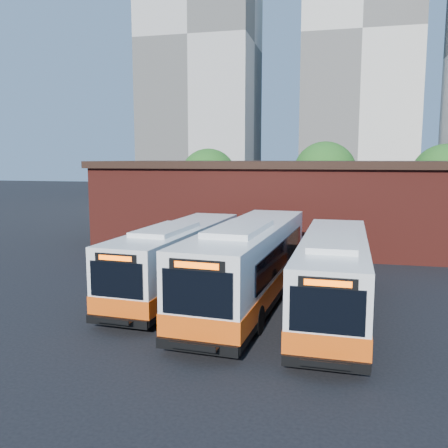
% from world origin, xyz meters
% --- Properties ---
extents(ground, '(220.00, 220.00, 0.00)m').
position_xyz_m(ground, '(0.00, 0.00, 0.00)').
color(ground, black).
extents(bus_midwest, '(3.44, 12.77, 3.44)m').
position_xyz_m(bus_midwest, '(-4.31, 5.28, 1.56)').
color(bus_midwest, white).
rests_on(bus_midwest, ground).
extents(bus_mideast, '(3.88, 14.09, 3.79)m').
position_xyz_m(bus_mideast, '(-0.57, 4.17, 1.72)').
color(bus_mideast, white).
rests_on(bus_mideast, ground).
extents(bus_east, '(2.99, 12.91, 3.49)m').
position_xyz_m(bus_east, '(3.19, 3.36, 1.59)').
color(bus_east, white).
rests_on(bus_east, ground).
extents(transit_worker, '(0.61, 0.74, 1.75)m').
position_xyz_m(transit_worker, '(3.24, -1.54, 0.88)').
color(transit_worker, '#111533').
rests_on(transit_worker, ground).
extents(depot_building, '(28.60, 12.60, 6.40)m').
position_xyz_m(depot_building, '(0.00, 20.00, 3.26)').
color(depot_building, maroon).
rests_on(depot_building, ground).
extents(tree_west, '(6.00, 6.00, 7.65)m').
position_xyz_m(tree_west, '(-10.00, 32.00, 4.64)').
color(tree_west, '#382314').
rests_on(tree_west, ground).
extents(tree_mid, '(6.56, 6.56, 8.36)m').
position_xyz_m(tree_mid, '(2.00, 34.00, 5.08)').
color(tree_mid, '#382314').
rests_on(tree_mid, ground).
extents(tree_east, '(6.24, 6.24, 7.96)m').
position_xyz_m(tree_east, '(13.00, 31.00, 4.83)').
color(tree_east, '#382314').
rests_on(tree_east, ground).
extents(tower_left, '(20.00, 18.00, 56.20)m').
position_xyz_m(tower_left, '(-22.00, 72.00, 27.84)').
color(tower_left, beige).
rests_on(tower_left, ground).
extents(tower_center, '(22.00, 20.00, 61.20)m').
position_xyz_m(tower_center, '(7.00, 86.00, 30.34)').
color(tower_center, silver).
rests_on(tower_center, ground).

